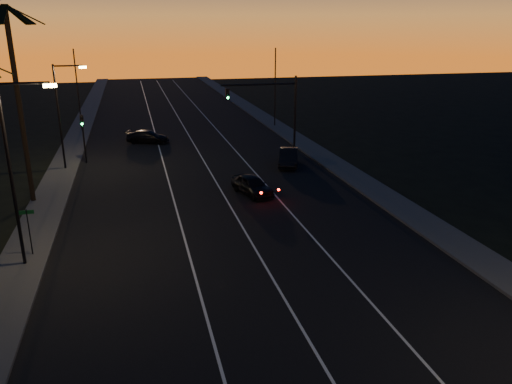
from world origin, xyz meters
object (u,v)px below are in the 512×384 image
object	(u,v)px
cross_car	(148,137)
signal_mast	(271,101)
lead_car	(252,185)
right_car	(289,157)

from	to	relation	value
cross_car	signal_mast	bearing A→B (deg)	-31.03
lead_car	right_car	distance (m)	8.27
signal_mast	right_car	world-z (taller)	signal_mast
lead_car	right_car	xyz separation A→B (m)	(4.80, 6.74, 0.04)
signal_mast	cross_car	bearing A→B (deg)	148.97
cross_car	lead_car	bearing A→B (deg)	-70.86
right_car	cross_car	bearing A→B (deg)	133.52
signal_mast	lead_car	distance (m)	13.42
signal_mast	right_car	distance (m)	6.57
signal_mast	right_car	size ratio (longest dim) A/B	1.54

